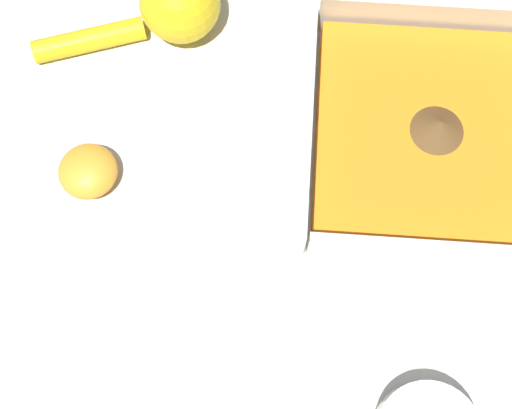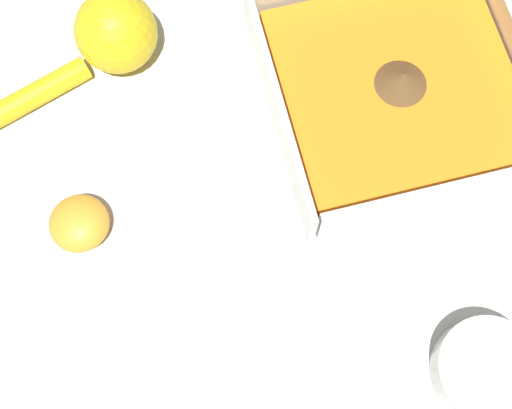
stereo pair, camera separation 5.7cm
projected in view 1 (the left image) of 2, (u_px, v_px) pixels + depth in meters
ground_plane at (428, 127)px, 0.62m from camera, size 4.00×4.00×0.00m
square_dish at (431, 137)px, 0.60m from camera, size 0.22×0.22×0.06m
lemon_squeezer at (170, 6)px, 0.62m from camera, size 0.09×0.17×0.07m
lemon_half at (88, 171)px, 0.59m from camera, size 0.05×0.05×0.03m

